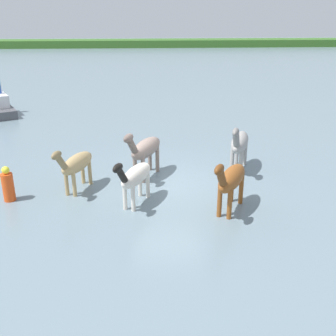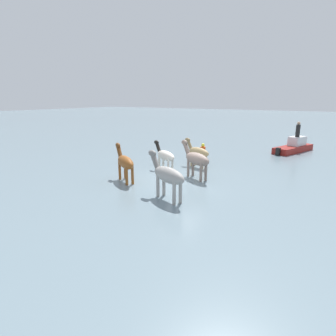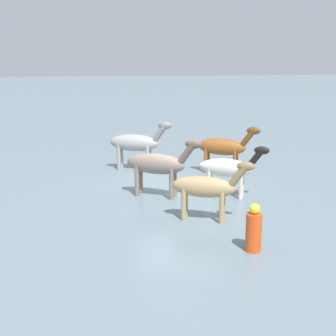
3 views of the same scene
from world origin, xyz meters
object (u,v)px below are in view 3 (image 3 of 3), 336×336
(horse_gray_outer, at_px, (206,187))
(horse_mid_herd, at_px, (223,147))
(horse_dun_straggler, at_px, (136,143))
(horse_lead, at_px, (158,164))
(buoy_channel_marker, at_px, (254,230))
(horse_chestnut_trailing, at_px, (228,168))

(horse_gray_outer, bearing_deg, horse_mid_herd, 91.58)
(horse_mid_herd, distance_m, horse_dun_straggler, 3.35)
(horse_dun_straggler, bearing_deg, horse_lead, -61.31)
(horse_mid_herd, bearing_deg, horse_lead, -108.28)
(horse_mid_herd, distance_m, buoy_channel_marker, 6.85)
(horse_mid_herd, bearing_deg, buoy_channel_marker, -69.30)
(horse_gray_outer, bearing_deg, buoy_channel_marker, -50.84)
(horse_gray_outer, bearing_deg, horse_dun_straggler, 126.30)
(horse_mid_herd, height_order, horse_gray_outer, horse_mid_herd)
(horse_lead, bearing_deg, horse_dun_straggler, 124.71)
(horse_mid_herd, relative_size, horse_lead, 0.95)
(horse_dun_straggler, bearing_deg, horse_mid_herd, 4.35)
(horse_lead, distance_m, buoy_channel_marker, 4.62)
(buoy_channel_marker, bearing_deg, horse_lead, 20.72)
(horse_mid_herd, bearing_deg, horse_gray_outer, -80.24)
(horse_gray_outer, height_order, buoy_channel_marker, horse_gray_outer)
(horse_lead, relative_size, horse_chestnut_trailing, 1.12)
(horse_gray_outer, xyz_separation_m, buoy_channel_marker, (-2.03, -0.61, -0.43))
(horse_chestnut_trailing, distance_m, buoy_channel_marker, 4.01)
(buoy_channel_marker, bearing_deg, horse_dun_straggler, 14.70)
(horse_chestnut_trailing, bearing_deg, horse_gray_outer, -94.83)
(horse_chestnut_trailing, relative_size, buoy_channel_marker, 1.83)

